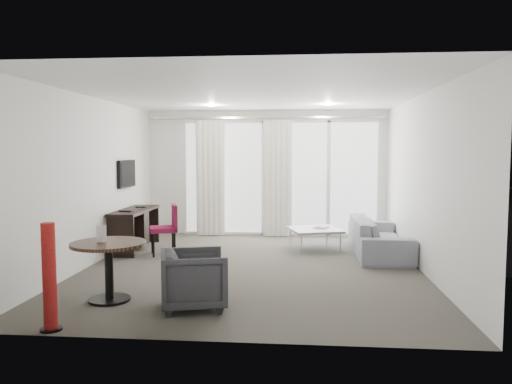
# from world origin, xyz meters

# --- Properties ---
(floor) EXTENTS (5.00, 6.00, 0.00)m
(floor) POSITION_xyz_m (0.00, 0.00, 0.00)
(floor) COLOR #46423A
(floor) RESTS_ON ground
(ceiling) EXTENTS (5.00, 6.00, 0.00)m
(ceiling) POSITION_xyz_m (0.00, 0.00, 2.60)
(ceiling) COLOR white
(ceiling) RESTS_ON ground
(wall_left) EXTENTS (0.00, 6.00, 2.60)m
(wall_left) POSITION_xyz_m (-2.50, 0.00, 1.30)
(wall_left) COLOR silver
(wall_left) RESTS_ON ground
(wall_right) EXTENTS (0.00, 6.00, 2.60)m
(wall_right) POSITION_xyz_m (2.50, 0.00, 1.30)
(wall_right) COLOR silver
(wall_right) RESTS_ON ground
(wall_front) EXTENTS (5.00, 0.00, 2.60)m
(wall_front) POSITION_xyz_m (0.00, -3.00, 1.30)
(wall_front) COLOR silver
(wall_front) RESTS_ON ground
(window_panel) EXTENTS (4.00, 0.02, 2.38)m
(window_panel) POSITION_xyz_m (0.30, 2.98, 1.20)
(window_panel) COLOR white
(window_panel) RESTS_ON ground
(window_frame) EXTENTS (4.10, 0.06, 2.44)m
(window_frame) POSITION_xyz_m (0.30, 2.97, 1.20)
(window_frame) COLOR white
(window_frame) RESTS_ON ground
(curtain_left) EXTENTS (0.60, 0.20, 2.38)m
(curtain_left) POSITION_xyz_m (-1.15, 2.82, 1.20)
(curtain_left) COLOR silver
(curtain_left) RESTS_ON ground
(curtain_right) EXTENTS (0.60, 0.20, 2.38)m
(curtain_right) POSITION_xyz_m (0.25, 2.82, 1.20)
(curtain_right) COLOR silver
(curtain_right) RESTS_ON ground
(curtain_track) EXTENTS (4.80, 0.04, 0.04)m
(curtain_track) POSITION_xyz_m (0.00, 2.82, 2.45)
(curtain_track) COLOR #B2B2B7
(curtain_track) RESTS_ON ceiling
(downlight_a) EXTENTS (0.12, 0.12, 0.02)m
(downlight_a) POSITION_xyz_m (-0.90, 1.60, 2.59)
(downlight_a) COLOR #FFE0B2
(downlight_a) RESTS_ON ceiling
(downlight_b) EXTENTS (0.12, 0.12, 0.02)m
(downlight_b) POSITION_xyz_m (1.20, 1.60, 2.59)
(downlight_b) COLOR #FFE0B2
(downlight_b) RESTS_ON ceiling
(desk) EXTENTS (0.48, 1.54, 0.72)m
(desk) POSITION_xyz_m (-2.24, 1.20, 0.36)
(desk) COLOR black
(desk) RESTS_ON floor
(tv) EXTENTS (0.05, 0.80, 0.50)m
(tv) POSITION_xyz_m (-2.46, 1.45, 1.35)
(tv) COLOR black
(tv) RESTS_ON wall_left
(desk_chair) EXTENTS (0.59, 0.57, 0.86)m
(desk_chair) POSITION_xyz_m (-1.60, 0.78, 0.43)
(desk_chair) COLOR maroon
(desk_chair) RESTS_ON floor
(round_table) EXTENTS (1.14, 1.14, 0.70)m
(round_table) POSITION_xyz_m (-1.52, -1.85, 0.35)
(round_table) COLOR black
(round_table) RESTS_ON floor
(menu_card) EXTENTS (0.11, 0.05, 0.20)m
(menu_card) POSITION_xyz_m (-1.60, -1.85, 0.72)
(menu_card) COLOR white
(menu_card) RESTS_ON round_table
(red_lamp) EXTENTS (0.27, 0.27, 1.07)m
(red_lamp) POSITION_xyz_m (-1.73, -2.84, 0.53)
(red_lamp) COLOR maroon
(red_lamp) RESTS_ON floor
(tub_armchair) EXTENTS (0.88, 0.87, 0.66)m
(tub_armchair) POSITION_xyz_m (-0.47, -2.02, 0.33)
(tub_armchair) COLOR #2D2D31
(tub_armchair) RESTS_ON floor
(coffee_table) EXTENTS (1.06, 1.06, 0.38)m
(coffee_table) POSITION_xyz_m (0.98, 1.44, 0.19)
(coffee_table) COLOR gray
(coffee_table) RESTS_ON floor
(remote) EXTENTS (0.09, 0.15, 0.02)m
(remote) POSITION_xyz_m (1.05, 1.53, 0.36)
(remote) COLOR black
(remote) RESTS_ON coffee_table
(magazine) EXTENTS (0.28, 0.31, 0.01)m
(magazine) POSITION_xyz_m (1.10, 1.54, 0.36)
(magazine) COLOR gray
(magazine) RESTS_ON coffee_table
(sofa) EXTENTS (0.84, 2.14, 0.63)m
(sofa) POSITION_xyz_m (2.06, 1.13, 0.31)
(sofa) COLOR gray
(sofa) RESTS_ON floor
(terrace_slab) EXTENTS (5.60, 3.00, 0.12)m
(terrace_slab) POSITION_xyz_m (0.30, 4.50, -0.06)
(terrace_slab) COLOR #4D4D50
(terrace_slab) RESTS_ON ground
(rattan_chair_a) EXTENTS (0.60, 0.60, 0.74)m
(rattan_chair_a) POSITION_xyz_m (0.48, 4.51, 0.37)
(rattan_chair_a) COLOR #463022
(rattan_chair_a) RESTS_ON terrace_slab
(rattan_chair_b) EXTENTS (0.67, 0.67, 0.77)m
(rattan_chair_b) POSITION_xyz_m (2.13, 4.36, 0.39)
(rattan_chair_b) COLOR #463022
(rattan_chair_b) RESTS_ON terrace_slab
(rattan_table) EXTENTS (0.58, 0.58, 0.45)m
(rattan_table) POSITION_xyz_m (1.63, 4.01, 0.23)
(rattan_table) COLOR #463022
(rattan_table) RESTS_ON terrace_slab
(balustrade) EXTENTS (5.50, 0.06, 1.05)m
(balustrade) POSITION_xyz_m (0.30, 5.95, 0.50)
(balustrade) COLOR #B2B2B7
(balustrade) RESTS_ON terrace_slab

